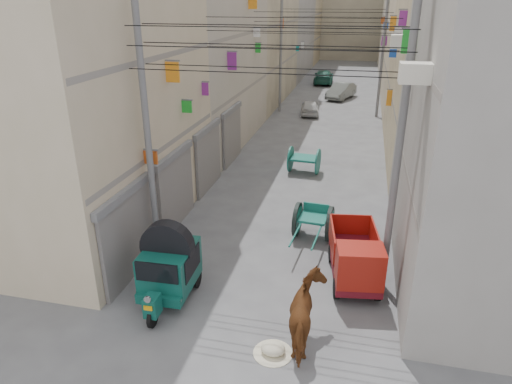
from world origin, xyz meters
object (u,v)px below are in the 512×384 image
(mini_truck, at_px, (356,262))
(distant_car_green, at_px, (324,77))
(tonga_cart, at_px, (313,221))
(auto_rickshaw, at_px, (169,265))
(horse, at_px, (308,316))
(feed_sack, at_px, (273,349))
(distant_car_grey, at_px, (341,91))
(second_cart, at_px, (304,160))
(distant_car_white, at_px, (310,107))

(mini_truck, xyz_separation_m, distant_car_green, (-4.34, 35.57, -0.14))
(tonga_cart, distance_m, distant_car_green, 32.97)
(auto_rickshaw, distance_m, horse, 4.21)
(tonga_cart, xyz_separation_m, distant_car_green, (-2.78, 32.85, 0.01))
(feed_sack, distance_m, distant_car_grey, 31.58)
(tonga_cart, distance_m, second_cart, 6.69)
(feed_sack, bearing_deg, distant_car_green, 93.72)
(distant_car_grey, bearing_deg, distant_car_white, -88.47)
(feed_sack, relative_size, distant_car_white, 0.19)
(horse, xyz_separation_m, distant_car_white, (-2.96, 24.52, -0.32))
(feed_sack, xyz_separation_m, distant_car_white, (-2.20, 25.05, 0.39))
(auto_rickshaw, height_order, tonga_cart, auto_rickshaw)
(feed_sack, bearing_deg, auto_rickshaw, 154.32)
(mini_truck, bearing_deg, tonga_cart, 111.19)
(horse, relative_size, distant_car_grey, 0.51)
(mini_truck, bearing_deg, distant_car_grey, 85.68)
(mini_truck, relative_size, distant_car_grey, 0.79)
(horse, bearing_deg, mini_truck, -117.35)
(feed_sack, height_order, horse, horse)
(tonga_cart, relative_size, horse, 1.41)
(distant_car_green, bearing_deg, horse, 91.94)
(auto_rickshaw, distance_m, mini_truck, 5.42)
(auto_rickshaw, xyz_separation_m, distant_car_grey, (2.99, 29.99, -0.42))
(second_cart, height_order, horse, horse)
(auto_rickshaw, height_order, distant_car_white, auto_rickshaw)
(mini_truck, relative_size, second_cart, 2.03)
(distant_car_green, bearing_deg, auto_rickshaw, 85.86)
(tonga_cart, xyz_separation_m, feed_sack, (-0.24, -6.09, -0.51))
(mini_truck, height_order, second_cart, mini_truck)
(second_cart, bearing_deg, feed_sack, -80.81)
(tonga_cart, height_order, distant_car_white, tonga_cart)
(distant_car_white, xyz_separation_m, distant_car_grey, (1.89, 6.53, 0.12))
(horse, height_order, distant_car_white, horse)
(mini_truck, xyz_separation_m, distant_car_grey, (-2.12, 28.21, -0.14))
(mini_truck, height_order, distant_car_green, mini_truck)
(mini_truck, bearing_deg, feed_sack, -126.77)
(mini_truck, bearing_deg, second_cart, 98.01)
(mini_truck, xyz_separation_m, horse, (-1.04, -2.83, 0.06))
(tonga_cart, relative_size, distant_car_white, 0.91)
(auto_rickshaw, xyz_separation_m, feed_sack, (3.31, -1.59, -0.92))
(mini_truck, height_order, distant_car_grey, mini_truck)
(distant_car_green, bearing_deg, tonga_cart, 91.88)
(tonga_cart, bearing_deg, second_cart, 104.94)
(tonga_cart, distance_m, feed_sack, 6.11)
(tonga_cart, relative_size, mini_truck, 0.91)
(tonga_cart, relative_size, distant_car_green, 0.63)
(distant_car_white, bearing_deg, mini_truck, 93.39)
(distant_car_grey, relative_size, distant_car_green, 0.87)
(auto_rickshaw, height_order, second_cart, auto_rickshaw)
(feed_sack, distance_m, distant_car_white, 25.15)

